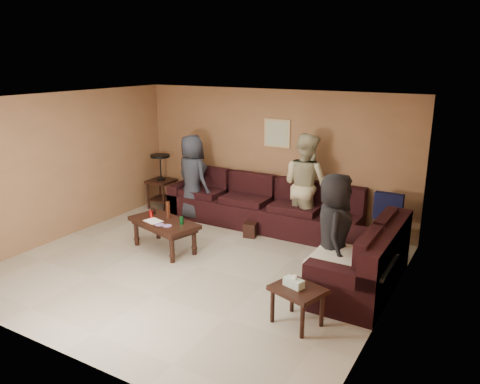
{
  "coord_description": "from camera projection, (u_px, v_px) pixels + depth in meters",
  "views": [
    {
      "loc": [
        3.81,
        -5.29,
        3.05
      ],
      "look_at": [
        0.25,
        0.85,
        1.0
      ],
      "focal_mm": 35.0,
      "sensor_mm": 36.0,
      "label": 1
    }
  ],
  "objects": [
    {
      "name": "room",
      "position": [
        195.0,
        159.0,
        6.62
      ],
      "size": [
        5.6,
        5.5,
        2.5
      ],
      "color": "#B0A995",
      "rests_on": "ground"
    },
    {
      "name": "sectional_sofa",
      "position": [
        289.0,
        226.0,
        7.86
      ],
      "size": [
        4.65,
        2.9,
        0.97
      ],
      "color": "black",
      "rests_on": "ground"
    },
    {
      "name": "coffee_table",
      "position": [
        164.0,
        225.0,
        7.59
      ],
      "size": [
        1.32,
        0.89,
        0.78
      ],
      "rotation": [
        0.0,
        0.0,
        -0.26
      ],
      "color": "black",
      "rests_on": "ground"
    },
    {
      "name": "end_table_left",
      "position": [
        161.0,
        180.0,
        9.7
      ],
      "size": [
        0.51,
        0.51,
        1.13
      ],
      "rotation": [
        0.0,
        0.0,
        0.02
      ],
      "color": "black",
      "rests_on": "ground"
    },
    {
      "name": "side_table_right",
      "position": [
        297.0,
        293.0,
        5.45
      ],
      "size": [
        0.68,
        0.62,
        0.62
      ],
      "rotation": [
        0.0,
        0.0,
        -0.3
      ],
      "color": "black",
      "rests_on": "ground"
    },
    {
      "name": "waste_bin",
      "position": [
        250.0,
        230.0,
        8.23
      ],
      "size": [
        0.25,
        0.25,
        0.26
      ],
      "primitive_type": "cube",
      "rotation": [
        0.0,
        0.0,
        0.22
      ],
      "color": "black",
      "rests_on": "ground"
    },
    {
      "name": "wall_art",
      "position": [
        277.0,
        133.0,
        8.62
      ],
      "size": [
        0.52,
        0.04,
        0.52
      ],
      "color": "tan",
      "rests_on": "ground"
    },
    {
      "name": "person_left",
      "position": [
        192.0,
        177.0,
        9.03
      ],
      "size": [
        0.93,
        0.75,
        1.64
      ],
      "primitive_type": "imported",
      "rotation": [
        0.0,
        0.0,
        2.82
      ],
      "color": "#2B2F3B",
      "rests_on": "ground"
    },
    {
      "name": "person_middle",
      "position": [
        305.0,
        185.0,
        8.13
      ],
      "size": [
        1.07,
        0.95,
        1.82
      ],
      "primitive_type": "imported",
      "rotation": [
        0.0,
        0.0,
        2.8
      ],
      "color": "#BCB48C",
      "rests_on": "ground"
    },
    {
      "name": "person_right",
      "position": [
        334.0,
        232.0,
        6.26
      ],
      "size": [
        0.75,
        0.91,
        1.61
      ],
      "primitive_type": "imported",
      "rotation": [
        0.0,
        0.0,
        1.92
      ],
      "color": "black",
      "rests_on": "ground"
    }
  ]
}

